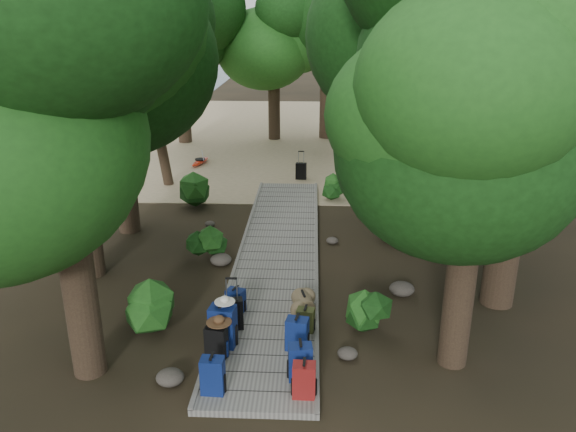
# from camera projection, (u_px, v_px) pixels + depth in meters

# --- Properties ---
(ground) EXTENTS (120.00, 120.00, 0.00)m
(ground) POSITION_uv_depth(u_px,v_px,m) (275.00, 274.00, 13.18)
(ground) COLOR #2D2316
(ground) RESTS_ON ground
(sand_beach) EXTENTS (40.00, 22.00, 0.02)m
(sand_beach) POSITION_uv_depth(u_px,v_px,m) (297.00, 134.00, 28.19)
(sand_beach) COLOR tan
(sand_beach) RESTS_ON ground
(boardwalk) EXTENTS (2.00, 12.00, 0.12)m
(boardwalk) POSITION_uv_depth(u_px,v_px,m) (278.00, 254.00, 14.09)
(boardwalk) COLOR gray
(boardwalk) RESTS_ON ground
(backpack_left_a) EXTENTS (0.37, 0.27, 0.68)m
(backpack_left_a) POSITION_uv_depth(u_px,v_px,m) (213.00, 374.00, 8.78)
(backpack_left_a) COLOR navy
(backpack_left_a) RESTS_ON boardwalk
(backpack_left_b) EXTENTS (0.40, 0.31, 0.66)m
(backpack_left_b) POSITION_uv_depth(u_px,v_px,m) (216.00, 340.00, 9.69)
(backpack_left_b) COLOR black
(backpack_left_b) RESTS_ON boardwalk
(backpack_left_c) EXTENTS (0.50, 0.39, 0.85)m
(backpack_left_c) POSITION_uv_depth(u_px,v_px,m) (223.00, 324.00, 10.01)
(backpack_left_c) COLOR navy
(backpack_left_c) RESTS_ON boardwalk
(backpack_left_d) EXTENTS (0.42, 0.36, 0.54)m
(backpack_left_d) POSITION_uv_depth(u_px,v_px,m) (236.00, 299.00, 11.21)
(backpack_left_d) COLOR navy
(backpack_left_d) RESTS_ON boardwalk
(backpack_right_a) EXTENTS (0.36, 0.26, 0.64)m
(backpack_right_a) POSITION_uv_depth(u_px,v_px,m) (304.00, 378.00, 8.70)
(backpack_right_a) COLOR maroon
(backpack_right_a) RESTS_ON boardwalk
(backpack_right_b) EXTENTS (0.41, 0.30, 0.69)m
(backpack_right_b) POSITION_uv_depth(u_px,v_px,m) (300.00, 360.00, 9.11)
(backpack_right_b) COLOR navy
(backpack_right_b) RESTS_ON boardwalk
(backpack_right_c) EXTENTS (0.43, 0.34, 0.66)m
(backpack_right_c) POSITION_uv_depth(u_px,v_px,m) (297.00, 332.00, 9.93)
(backpack_right_c) COLOR navy
(backpack_right_c) RESTS_ON boardwalk
(backpack_right_d) EXTENTS (0.36, 0.29, 0.50)m
(backpack_right_d) POSITION_uv_depth(u_px,v_px,m) (305.00, 319.00, 10.54)
(backpack_right_d) COLOR #353914
(backpack_right_d) RESTS_ON boardwalk
(duffel_right_khaki) EXTENTS (0.50, 0.65, 0.38)m
(duffel_right_khaki) POSITION_uv_depth(u_px,v_px,m) (303.00, 303.00, 11.23)
(duffel_right_khaki) COLOR brown
(duffel_right_khaki) RESTS_ON boardwalk
(suitcase_on_boardwalk) EXTENTS (0.43, 0.29, 0.61)m
(suitcase_on_boardwalk) POSITION_uv_depth(u_px,v_px,m) (233.00, 314.00, 10.59)
(suitcase_on_boardwalk) COLOR black
(suitcase_on_boardwalk) RESTS_ON boardwalk
(lone_suitcase_on_sand) EXTENTS (0.40, 0.26, 0.60)m
(lone_suitcase_on_sand) POSITION_uv_depth(u_px,v_px,m) (301.00, 171.00, 20.51)
(lone_suitcase_on_sand) COLOR black
(lone_suitcase_on_sand) RESTS_ON sand_beach
(hat_brown) EXTENTS (0.44, 0.44, 0.13)m
(hat_brown) POSITION_uv_depth(u_px,v_px,m) (219.00, 319.00, 9.59)
(hat_brown) COLOR #51351E
(hat_brown) RESTS_ON backpack_left_b
(hat_white) EXTENTS (0.37, 0.37, 0.12)m
(hat_white) POSITION_uv_depth(u_px,v_px,m) (225.00, 299.00, 9.88)
(hat_white) COLOR silver
(hat_white) RESTS_ON backpack_left_c
(kayak) EXTENTS (1.23, 3.05, 0.30)m
(kayak) POSITION_uv_depth(u_px,v_px,m) (200.00, 161.00, 22.56)
(kayak) COLOR red
(kayak) RESTS_ON sand_beach
(sun_lounger) EXTENTS (0.63, 1.78, 0.57)m
(sun_lounger) POSITION_uv_depth(u_px,v_px,m) (381.00, 158.00, 22.40)
(sun_lounger) COLOR silver
(sun_lounger) RESTS_ON sand_beach
(tree_right_a) EXTENTS (4.29, 4.29, 7.15)m
(tree_right_a) POSITION_uv_depth(u_px,v_px,m) (474.00, 165.00, 8.64)
(tree_right_a) COLOR black
(tree_right_a) RESTS_ON ground
(tree_right_b) EXTENTS (5.37, 5.37, 9.59)m
(tree_right_b) POSITION_uv_depth(u_px,v_px,m) (529.00, 70.00, 10.24)
(tree_right_b) COLOR black
(tree_right_b) RESTS_ON ground
(tree_right_c) EXTENTS (5.13, 5.13, 8.87)m
(tree_right_c) POSITION_uv_depth(u_px,v_px,m) (432.00, 72.00, 13.42)
(tree_right_c) COLOR black
(tree_right_c) RESTS_ON ground
(tree_right_e) EXTENTS (5.47, 5.47, 9.85)m
(tree_right_e) POSITION_uv_depth(u_px,v_px,m) (409.00, 41.00, 17.83)
(tree_right_e) COLOR black
(tree_right_e) RESTS_ON ground
(tree_right_f) EXTENTS (4.98, 4.98, 8.90)m
(tree_right_f) POSITION_uv_depth(u_px,v_px,m) (471.00, 52.00, 20.05)
(tree_right_f) COLOR black
(tree_right_f) RESTS_ON ground
(tree_left_a) EXTENTS (4.71, 4.71, 7.85)m
(tree_left_a) POSITION_uv_depth(u_px,v_px,m) (59.00, 146.00, 8.27)
(tree_left_a) COLOR black
(tree_left_a) RESTS_ON ground
(tree_left_b) EXTENTS (5.21, 5.21, 9.38)m
(tree_left_b) POSITION_uv_depth(u_px,v_px,m) (65.00, 69.00, 11.58)
(tree_left_b) COLOR black
(tree_left_b) RESTS_ON ground
(tree_left_c) EXTENTS (4.83, 4.83, 8.40)m
(tree_left_c) POSITION_uv_depth(u_px,v_px,m) (114.00, 78.00, 14.38)
(tree_left_c) COLOR black
(tree_left_c) RESTS_ON ground
(tree_back_a) EXTENTS (4.62, 4.62, 8.00)m
(tree_back_a) POSITION_uv_depth(u_px,v_px,m) (274.00, 54.00, 25.82)
(tree_back_a) COLOR black
(tree_back_a) RESTS_ON ground
(tree_back_b) EXTENTS (6.19, 6.19, 11.05)m
(tree_back_b) POSITION_uv_depth(u_px,v_px,m) (330.00, 18.00, 25.61)
(tree_back_b) COLOR black
(tree_back_b) RESTS_ON ground
(tree_back_c) EXTENTS (5.63, 5.63, 10.13)m
(tree_back_c) POSITION_uv_depth(u_px,v_px,m) (415.00, 29.00, 26.04)
(tree_back_c) COLOR black
(tree_back_c) RESTS_ON ground
(tree_back_d) EXTENTS (5.30, 5.30, 8.84)m
(tree_back_d) POSITION_uv_depth(u_px,v_px,m) (179.00, 45.00, 25.04)
(tree_back_d) COLOR black
(tree_back_d) RESTS_ON ground
(palm_right_a) EXTENTS (4.29, 4.29, 7.32)m
(palm_right_a) POSITION_uv_depth(u_px,v_px,m) (389.00, 83.00, 17.85)
(palm_right_a) COLOR #103911
(palm_right_a) RESTS_ON ground
(palm_right_b) EXTENTS (4.08, 4.08, 7.89)m
(palm_right_b) POSITION_uv_depth(u_px,v_px,m) (416.00, 62.00, 22.13)
(palm_right_b) COLOR #103911
(palm_right_b) RESTS_ON ground
(palm_right_c) EXTENTS (4.80, 4.80, 7.64)m
(palm_right_c) POSITION_uv_depth(u_px,v_px,m) (356.00, 63.00, 23.01)
(palm_right_c) COLOR #103911
(palm_right_c) RESTS_ON ground
(palm_left_a) EXTENTS (4.81, 4.81, 7.65)m
(palm_left_a) POSITION_uv_depth(u_px,v_px,m) (152.00, 75.00, 18.64)
(palm_left_a) COLOR #103911
(palm_left_a) RESTS_ON ground
(rock_left_a) EXTENTS (0.47, 0.42, 0.26)m
(rock_left_a) POSITION_uv_depth(u_px,v_px,m) (170.00, 377.00, 9.24)
(rock_left_a) COLOR #4C473F
(rock_left_a) RESTS_ON ground
(rock_left_b) EXTENTS (0.35, 0.31, 0.19)m
(rock_left_b) POSITION_uv_depth(u_px,v_px,m) (145.00, 311.00, 11.36)
(rock_left_b) COLOR #4C473F
(rock_left_b) RESTS_ON ground
(rock_left_c) EXTENTS (0.52, 0.47, 0.29)m
(rock_left_c) POSITION_uv_depth(u_px,v_px,m) (221.00, 260.00, 13.59)
(rock_left_c) COLOR #4C473F
(rock_left_c) RESTS_ON ground
(rock_left_d) EXTENTS (0.29, 0.26, 0.16)m
(rock_left_d) POSITION_uv_depth(u_px,v_px,m) (210.00, 224.00, 16.07)
(rock_left_d) COLOR #4C473F
(rock_left_d) RESTS_ON ground
(rock_right_a) EXTENTS (0.36, 0.33, 0.20)m
(rock_right_a) POSITION_uv_depth(u_px,v_px,m) (348.00, 353.00, 9.93)
(rock_right_a) COLOR #4C473F
(rock_right_a) RESTS_ON ground
(rock_right_b) EXTENTS (0.55, 0.49, 0.30)m
(rock_right_b) POSITION_uv_depth(u_px,v_px,m) (402.00, 289.00, 12.14)
(rock_right_b) COLOR #4C473F
(rock_right_b) RESTS_ON ground
(rock_right_c) EXTENTS (0.32, 0.29, 0.18)m
(rock_right_c) POSITION_uv_depth(u_px,v_px,m) (332.00, 240.00, 14.88)
(rock_right_c) COLOR #4C473F
(rock_right_c) RESTS_ON ground
(rock_right_d) EXTENTS (0.56, 0.50, 0.31)m
(rock_right_d) POSITION_uv_depth(u_px,v_px,m) (378.00, 217.00, 16.42)
(rock_right_d) COLOR #4C473F
(rock_right_d) RESTS_ON ground
(shrub_left_a) EXTENTS (1.08, 1.08, 0.98)m
(shrub_left_a) POSITION_uv_depth(u_px,v_px,m) (152.00, 309.00, 10.64)
(shrub_left_a) COLOR #1C4D17
(shrub_left_a) RESTS_ON ground
(shrub_left_b) EXTENTS (0.95, 0.95, 0.85)m
(shrub_left_b) POSITION_uv_depth(u_px,v_px,m) (206.00, 243.00, 13.86)
(shrub_left_b) COLOR #1C4D17
(shrub_left_b) RESTS_ON ground
(shrub_left_c) EXTENTS (1.37, 1.37, 1.23)m
(shrub_left_c) POSITION_uv_depth(u_px,v_px,m) (189.00, 188.00, 17.50)
(shrub_left_c) COLOR #1C4D17
(shrub_left_c) RESTS_ON ground
(shrub_right_a) EXTENTS (1.02, 1.02, 0.92)m
(shrub_right_a) POSITION_uv_depth(u_px,v_px,m) (366.00, 309.00, 10.71)
(shrub_right_a) COLOR #1C4D17
(shrub_right_a) RESTS_ON ground
(shrub_right_b) EXTENTS (1.13, 1.13, 1.01)m
(shrub_right_b) POSITION_uv_depth(u_px,v_px,m) (393.00, 226.00, 14.74)
(shrub_right_b) COLOR #1C4D17
(shrub_right_b) RESTS_ON ground
(shrub_right_c) EXTENTS (0.85, 0.85, 0.76)m
(shrub_right_c) POSITION_uv_depth(u_px,v_px,m) (337.00, 190.00, 18.16)
(shrub_right_c) COLOR #1C4D17
(shrub_right_c) RESTS_ON ground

